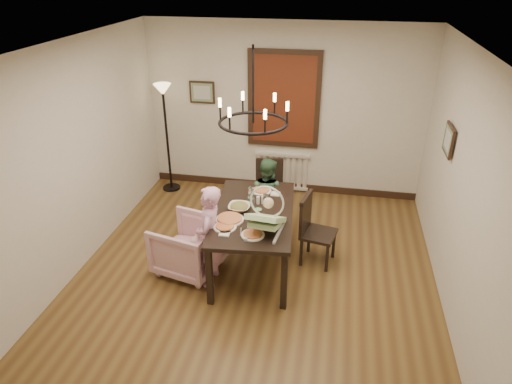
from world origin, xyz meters
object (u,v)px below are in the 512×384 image
(elderly_woman, at_px, (210,244))
(seated_man, at_px, (266,202))
(chair_far, at_px, (269,192))
(dining_table, at_px, (254,217))
(floor_lamp, at_px, (167,140))
(armchair, at_px, (188,246))
(baby_bouncer, at_px, (266,216))
(drinking_glass, at_px, (252,202))
(chair_right, at_px, (319,230))

(elderly_woman, xyz_separation_m, seated_man, (0.47, 1.29, -0.06))
(chair_far, relative_size, seated_man, 0.99)
(dining_table, relative_size, floor_lamp, 1.00)
(elderly_woman, xyz_separation_m, floor_lamp, (-1.40, 2.36, 0.36))
(armchair, xyz_separation_m, seated_man, (0.82, 1.11, 0.13))
(baby_bouncer, relative_size, drinking_glass, 4.70)
(chair_far, bearing_deg, dining_table, -98.34)
(drinking_glass, bearing_deg, armchair, -153.83)
(dining_table, bearing_deg, chair_far, 84.61)
(floor_lamp, bearing_deg, chair_far, -21.54)
(chair_right, distance_m, armchair, 1.69)
(chair_far, relative_size, elderly_woman, 0.87)
(chair_far, height_order, seated_man, seated_man)
(chair_far, height_order, baby_bouncer, baby_bouncer)
(elderly_woman, distance_m, seated_man, 1.38)
(dining_table, height_order, chair_far, chair_far)
(baby_bouncer, height_order, floor_lamp, floor_lamp)
(chair_far, distance_m, chair_right, 1.26)
(chair_right, xyz_separation_m, armchair, (-1.61, -0.48, -0.13))
(chair_right, distance_m, floor_lamp, 3.18)
(chair_far, height_order, armchair, chair_far)
(dining_table, relative_size, elderly_woman, 1.67)
(elderly_woman, bearing_deg, chair_right, 113.94)
(dining_table, xyz_separation_m, elderly_woman, (-0.45, -0.43, -0.18))
(dining_table, bearing_deg, seated_man, 83.47)
(drinking_glass, bearing_deg, floor_lamp, 135.05)
(baby_bouncer, bearing_deg, seated_man, 105.26)
(chair_far, bearing_deg, elderly_woman, -113.69)
(elderly_woman, bearing_deg, armchair, -122.13)
(seated_man, bearing_deg, elderly_woman, 87.71)
(chair_far, bearing_deg, drinking_glass, -100.47)
(dining_table, relative_size, baby_bouncer, 3.10)
(elderly_woman, distance_m, baby_bouncer, 0.82)
(armchair, relative_size, floor_lamp, 0.43)
(baby_bouncer, xyz_separation_m, floor_lamp, (-2.07, 2.36, -0.10))
(seated_man, height_order, baby_bouncer, baby_bouncer)
(seated_man, bearing_deg, armchair, 71.05)
(dining_table, xyz_separation_m, drinking_glass, (-0.04, 0.13, 0.15))
(dining_table, height_order, baby_bouncer, baby_bouncer)
(seated_man, distance_m, floor_lamp, 2.19)
(baby_bouncer, bearing_deg, elderly_woman, -173.26)
(floor_lamp, bearing_deg, baby_bouncer, -48.66)
(dining_table, height_order, seated_man, seated_man)
(dining_table, xyz_separation_m, chair_far, (0.00, 1.20, -0.25))
(dining_table, bearing_deg, elderly_woman, -141.48)
(chair_right, relative_size, baby_bouncer, 1.64)
(floor_lamp, bearing_deg, drinking_glass, -44.95)
(elderly_woman, bearing_deg, seated_man, 156.17)
(elderly_woman, bearing_deg, drinking_glass, 139.94)
(chair_right, bearing_deg, armchair, 118.56)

